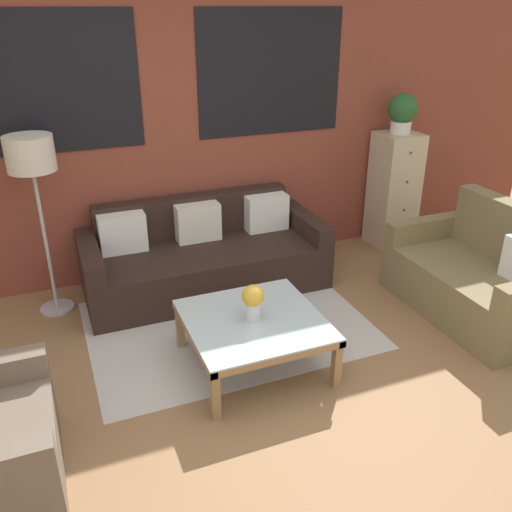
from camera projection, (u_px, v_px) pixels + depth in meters
The scene contains 10 objects.
ground_plane at pixel (281, 426), 3.35m from camera, with size 16.00×16.00×0.00m, color #8E6642.
wall_back_brick at pixel (170, 123), 4.80m from camera, with size 8.40×0.09×2.80m.
rug at pixel (228, 325), 4.40m from camera, with size 2.19×1.61×0.00m.
couch_dark at pixel (204, 257), 4.91m from camera, with size 2.13×0.88×0.78m.
settee_vintage at pixel (479, 279), 4.46m from camera, with size 0.80×1.43×0.92m.
coffee_table at pixel (254, 325), 3.78m from camera, with size 0.93×0.93×0.39m.
floor_lamp at pixel (32, 163), 4.10m from camera, with size 0.36×0.36×1.49m.
drawer_cabinet at pixel (393, 190), 5.67m from camera, with size 0.41×0.42×1.19m.
potted_plant at pixel (402, 112), 5.33m from camera, with size 0.29×0.29×0.39m.
flower_vase at pixel (253, 300), 3.69m from camera, with size 0.15×0.15×0.26m.
Camera 1 is at (-1.11, -2.34, 2.37)m, focal length 38.00 mm.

